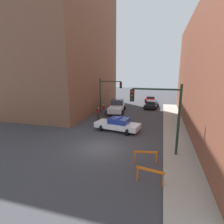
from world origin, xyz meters
The scene contains 13 objects.
ground_plane centered at (0.00, 0.00, 0.00)m, with size 120.00×120.00×0.00m, color #38383D.
sidewalk_right centered at (6.20, 0.00, 0.06)m, with size 2.40×44.00×0.12m.
building_corner_left centered at (-12.00, 14.00, 12.11)m, with size 14.00×20.00×24.23m.
traffic_light_near centered at (4.73, 0.25, 3.53)m, with size 3.64×0.35×5.20m.
traffic_light_far centered at (-3.30, 12.33, 3.40)m, with size 3.44×0.35×5.20m.
police_car centered at (0.32, 4.60, 0.72)m, with size 4.94×2.85×1.52m.
white_truck centered at (-1.99, 13.08, 0.91)m, with size 3.05×5.60×1.90m.
parked_car_near centered at (2.99, 17.96, 0.67)m, with size 2.56×4.46×1.31m.
parked_car_mid centered at (2.35, 24.24, 0.67)m, with size 2.54×4.45×1.31m.
pedestrian_crossing centered at (-3.26, 8.38, 0.86)m, with size 0.50×0.50×1.66m.
pedestrian_corner centered at (-3.36, 10.74, 0.86)m, with size 0.47×0.47×1.66m.
barrier_front centered at (4.27, -3.72, 0.62)m, with size 1.59×0.41×0.90m.
barrier_mid centered at (3.81, -1.52, 0.62)m, with size 1.58×0.44×0.90m.
Camera 1 is at (4.63, -12.63, 6.09)m, focal length 28.00 mm.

